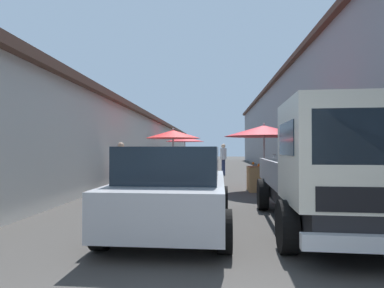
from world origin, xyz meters
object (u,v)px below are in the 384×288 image
(fruit_stall_mid_lane, at_px, (174,145))
(vendor_by_crates, at_px, (121,162))
(vendor_in_shade, at_px, (223,157))
(parked_scooter, at_px, (277,168))
(fruit_stall_near_right, at_px, (263,139))
(fruit_stall_far_right, at_px, (185,143))
(delivery_truck, at_px, (337,173))
(hatchback_car, at_px, (175,187))

(fruit_stall_mid_lane, xyz_separation_m, vendor_by_crates, (-1.19, 1.73, -0.60))
(vendor_in_shade, bearing_deg, vendor_by_crates, 150.15)
(parked_scooter, bearing_deg, fruit_stall_mid_lane, 130.90)
(fruit_stall_near_right, distance_m, vendor_by_crates, 4.94)
(fruit_stall_far_right, height_order, parked_scooter, fruit_stall_far_right)
(fruit_stall_near_right, xyz_separation_m, vendor_by_crates, (0.19, 4.87, -0.80))
(fruit_stall_mid_lane, height_order, parked_scooter, fruit_stall_mid_lane)
(vendor_by_crates, relative_size, vendor_in_shade, 0.97)
(delivery_truck, distance_m, vendor_by_crates, 7.69)
(fruit_stall_near_right, bearing_deg, delivery_truck, -177.32)
(fruit_stall_mid_lane, distance_m, hatchback_car, 6.43)
(hatchback_car, bearing_deg, fruit_stall_near_right, -25.22)
(fruit_stall_far_right, bearing_deg, parked_scooter, -134.36)
(hatchback_car, height_order, vendor_in_shade, vendor_in_shade)
(vendor_by_crates, bearing_deg, delivery_truck, -138.12)
(vendor_by_crates, distance_m, vendor_in_shade, 7.57)
(fruit_stall_far_right, xyz_separation_m, fruit_stall_mid_lane, (-8.99, -0.40, -0.26))
(fruit_stall_mid_lane, bearing_deg, vendor_by_crates, 124.59)
(fruit_stall_far_right, relative_size, delivery_truck, 0.52)
(delivery_truck, xyz_separation_m, vendor_by_crates, (5.72, 5.13, -0.08))
(fruit_stall_far_right, xyz_separation_m, vendor_in_shade, (-3.62, -2.44, -0.83))
(fruit_stall_near_right, distance_m, hatchback_car, 5.55)
(fruit_stall_near_right, xyz_separation_m, fruit_stall_mid_lane, (1.38, 3.15, -0.19))
(fruit_stall_mid_lane, bearing_deg, fruit_stall_near_right, -113.73)
(fruit_stall_mid_lane, bearing_deg, parked_scooter, -49.10)
(hatchback_car, distance_m, vendor_in_shade, 11.76)
(fruit_stall_far_right, relative_size, vendor_in_shade, 1.54)
(vendor_by_crates, height_order, parked_scooter, vendor_by_crates)
(fruit_stall_near_right, xyz_separation_m, parked_scooter, (5.42, -1.52, -1.30))
(fruit_stall_mid_lane, relative_size, vendor_in_shade, 1.31)
(fruit_stall_mid_lane, xyz_separation_m, vendor_in_shade, (5.37, -2.04, -0.57))
(hatchback_car, bearing_deg, parked_scooter, -20.36)
(fruit_stall_mid_lane, distance_m, parked_scooter, 6.27)
(hatchback_car, xyz_separation_m, delivery_truck, (-0.59, -2.58, 0.30))
(fruit_stall_far_right, distance_m, delivery_truck, 16.37)
(delivery_truck, bearing_deg, vendor_in_shade, 6.34)
(fruit_stall_mid_lane, bearing_deg, delivery_truck, -153.79)
(fruit_stall_near_right, height_order, fruit_stall_mid_lane, fruit_stall_near_right)
(vendor_by_crates, relative_size, parked_scooter, 0.98)
(fruit_stall_mid_lane, height_order, vendor_in_shade, fruit_stall_mid_lane)
(parked_scooter, bearing_deg, hatchback_car, 159.64)
(fruit_stall_mid_lane, relative_size, vendor_by_crates, 1.34)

